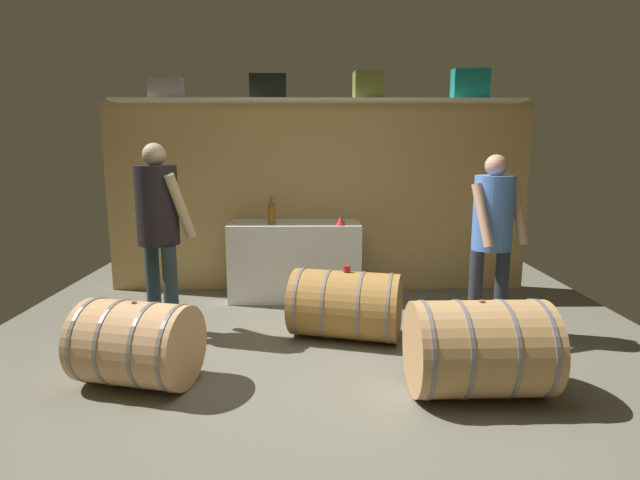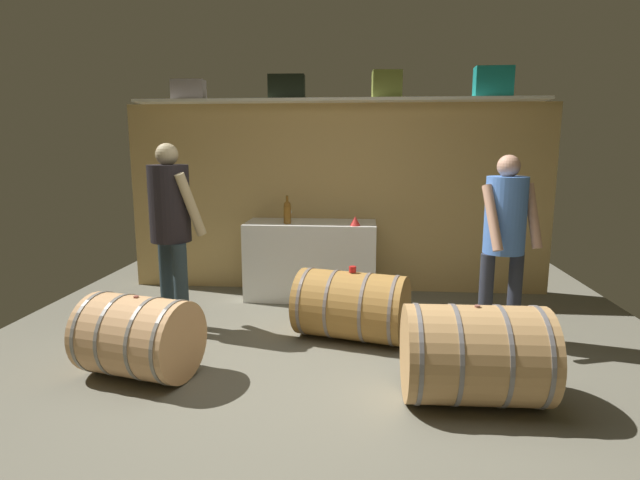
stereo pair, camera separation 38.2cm
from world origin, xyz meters
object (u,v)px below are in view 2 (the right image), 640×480
at_px(wine_barrel_far, 475,355).
at_px(wine_glass, 289,212).
at_px(work_cabinet, 311,260).
at_px(visitor_tasting, 505,229).
at_px(wine_bottle_amber, 287,212).
at_px(wine_barrel_flank, 139,337).
at_px(wine_barrel_near, 352,306).
at_px(toolcase_grey, 189,90).
at_px(winemaker_pouring, 171,217).
at_px(toolcase_black, 287,87).
at_px(toolcase_teal, 493,82).
at_px(toolcase_olive, 387,85).
at_px(tasting_cup, 353,269).
at_px(red_funnel, 355,221).

bearing_deg(wine_barrel_far, wine_glass, 122.89).
height_order(work_cabinet, visitor_tasting, visitor_tasting).
distance_m(wine_bottle_amber, wine_barrel_flank, 2.23).
relative_size(wine_bottle_amber, wine_barrel_near, 0.29).
bearing_deg(toolcase_grey, winemaker_pouring, -82.74).
bearing_deg(visitor_tasting, toolcase_black, -55.47).
xyz_separation_m(toolcase_teal, visitor_tasting, (-0.16, -1.39, -1.35)).
distance_m(toolcase_olive, wine_barrel_far, 3.24).
bearing_deg(wine_barrel_near, wine_barrel_flank, -135.10).
xyz_separation_m(toolcase_olive, wine_glass, (-1.05, -0.21, -1.36)).
bearing_deg(visitor_tasting, tasting_cup, -18.37).
xyz_separation_m(wine_barrel_near, wine_barrel_far, (0.83, -1.06, 0.03)).
xyz_separation_m(toolcase_black, tasting_cup, (0.77, -1.45, -1.67)).
bearing_deg(wine_barrel_far, work_cabinet, 118.52).
bearing_deg(toolcase_grey, toolcase_black, -3.22).
relative_size(toolcase_black, wine_barrel_far, 0.43).
bearing_deg(wine_barrel_near, tasting_cup, 15.17).
height_order(toolcase_teal, tasting_cup, toolcase_teal).
distance_m(wine_glass, wine_barrel_flank, 2.35).
bearing_deg(wine_barrel_flank, visitor_tasting, 32.44).
bearing_deg(wine_bottle_amber, toolcase_teal, 9.19).
height_order(toolcase_grey, wine_bottle_amber, toolcase_grey).
xyz_separation_m(toolcase_teal, wine_barrel_near, (-1.43, -1.45, -2.03)).
height_order(work_cabinet, wine_bottle_amber, wine_bottle_amber).
height_order(work_cabinet, wine_barrel_near, work_cabinet).
distance_m(work_cabinet, wine_barrel_flank, 2.35).
relative_size(wine_barrel_near, visitor_tasting, 0.66).
bearing_deg(work_cabinet, tasting_cup, -68.44).
bearing_deg(wine_barrel_flank, toolcase_grey, 112.46).
relative_size(toolcase_olive, wine_glass, 2.10).
bearing_deg(toolcase_teal, wine_glass, -174.31).
bearing_deg(tasting_cup, red_funnel, 90.04).
height_order(toolcase_black, wine_bottle_amber, toolcase_black).
height_order(toolcase_grey, wine_barrel_near, toolcase_grey).
xyz_separation_m(work_cabinet, red_funnel, (0.49, -0.22, 0.47)).
xyz_separation_m(wine_bottle_amber, wine_barrel_flank, (-0.80, -1.97, -0.67)).
relative_size(toolcase_teal, red_funnel, 3.52).
height_order(wine_barrel_near, tasting_cup, tasting_cup).
height_order(red_funnel, visitor_tasting, visitor_tasting).
height_order(wine_glass, red_funnel, wine_glass).
height_order(work_cabinet, wine_glass, wine_glass).
relative_size(work_cabinet, winemaker_pouring, 0.84).
distance_m(toolcase_grey, toolcase_olive, 2.19).
distance_m(toolcase_teal, wine_barrel_near, 2.88).
bearing_deg(wine_bottle_amber, red_funnel, -6.61).
xyz_separation_m(wine_glass, wine_barrel_far, (1.56, -2.30, -0.62)).
bearing_deg(visitor_tasting, wine_barrel_far, 47.05).
xyz_separation_m(toolcase_black, wine_barrel_near, (0.77, -1.45, -2.00)).
bearing_deg(toolcase_olive, tasting_cup, -105.50).
xyz_separation_m(toolcase_grey, tasting_cup, (1.87, -1.45, -1.65)).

